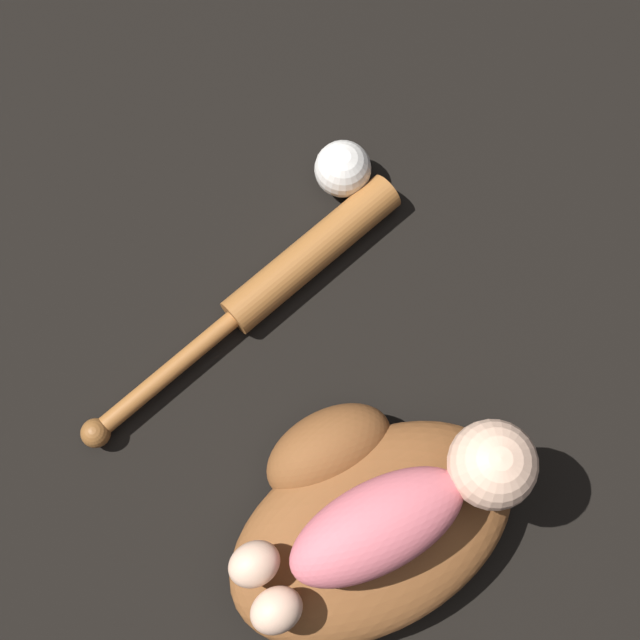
# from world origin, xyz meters

# --- Properties ---
(ground_plane) EXTENTS (6.00, 6.00, 0.00)m
(ground_plane) POSITION_xyz_m (0.00, 0.00, 0.00)
(ground_plane) COLOR black
(baseball_glove) EXTENTS (0.39, 0.31, 0.10)m
(baseball_glove) POSITION_xyz_m (-0.02, 0.05, 0.05)
(baseball_glove) COLOR brown
(baseball_glove) RESTS_ON ground
(baby_figure) EXTENTS (0.36, 0.14, 0.10)m
(baby_figure) POSITION_xyz_m (0.01, 0.04, 0.15)
(baby_figure) COLOR #D16670
(baby_figure) RESTS_ON baseball_glove
(baseball_bat) EXTENTS (0.49, 0.22, 0.05)m
(baseball_bat) POSITION_xyz_m (-0.02, 0.38, 0.03)
(baseball_bat) COLOR #9E602D
(baseball_bat) RESTS_ON ground
(baseball) EXTENTS (0.08, 0.08, 0.08)m
(baseball) POSITION_xyz_m (0.11, 0.49, 0.04)
(baseball) COLOR white
(baseball) RESTS_ON ground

